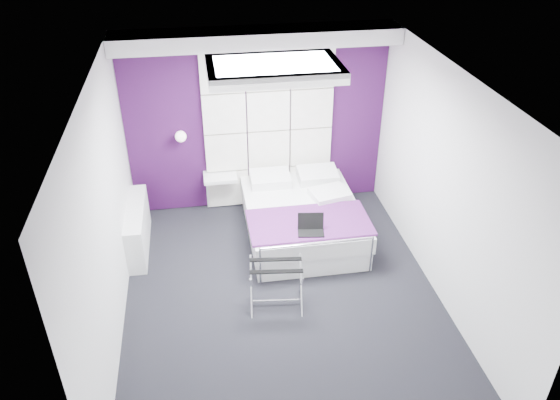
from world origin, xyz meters
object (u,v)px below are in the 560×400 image
object	(u,v)px
wall_lamp	(181,135)
luggage_rack	(276,285)
laptop	(310,227)
bed	(302,218)
nightstand	(220,177)
radiator	(138,228)

from	to	relation	value
wall_lamp	luggage_rack	size ratio (longest dim) A/B	0.26
wall_lamp	luggage_rack	world-z (taller)	wall_lamp
laptop	bed	bearing A→B (deg)	95.75
nightstand	laptop	world-z (taller)	laptop
wall_lamp	radiator	distance (m)	1.35
wall_lamp	laptop	bearing A→B (deg)	-45.13
wall_lamp	radiator	bearing A→B (deg)	-130.10
nightstand	luggage_rack	world-z (taller)	nightstand
bed	nightstand	size ratio (longest dim) A/B	3.96
nightstand	laptop	distance (m)	1.75
radiator	nightstand	size ratio (longest dim) A/B	2.60
wall_lamp	radiator	world-z (taller)	wall_lamp
radiator	bed	distance (m)	2.15
laptop	wall_lamp	bearing A→B (deg)	143.27
luggage_rack	laptop	xyz separation A→B (m)	(0.52, 0.66, 0.28)
luggage_rack	laptop	size ratio (longest dim) A/B	1.86
wall_lamp	bed	xyz separation A→B (m)	(1.51, -0.84, -0.95)
luggage_rack	wall_lamp	bearing A→B (deg)	120.69
radiator	nightstand	bearing A→B (deg)	32.59
nightstand	luggage_rack	distance (m)	2.18
luggage_rack	laptop	world-z (taller)	laptop
bed	luggage_rack	distance (m)	1.42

